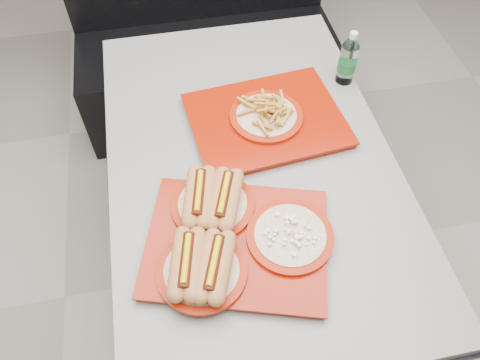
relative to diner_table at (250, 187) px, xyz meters
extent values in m
plane|color=#9C978B|center=(0.00, 0.00, -0.58)|extent=(6.00, 6.00, 0.00)
cylinder|color=black|center=(0.00, 0.00, -0.56)|extent=(0.52, 0.52, 0.05)
cylinder|color=black|center=(0.00, 0.00, -0.20)|extent=(0.11, 0.11, 0.66)
cube|color=black|center=(0.00, 0.00, 0.12)|extent=(0.92, 1.42, 0.01)
cube|color=gray|center=(0.00, 0.00, 0.15)|extent=(0.90, 1.40, 0.04)
cube|color=black|center=(0.00, 1.02, -0.36)|extent=(1.30, 0.55, 0.45)
cube|color=#891403|center=(-0.11, -0.31, 0.17)|extent=(0.57, 0.50, 0.02)
cube|color=#891403|center=(-0.11, -0.31, 0.19)|extent=(0.58, 0.51, 0.01)
cylinder|color=#961A05|center=(-0.21, -0.38, 0.20)|extent=(0.24, 0.24, 0.01)
cylinder|color=beige|center=(-0.21, -0.38, 0.21)|extent=(0.20, 0.20, 0.01)
cylinder|color=#961A05|center=(-0.15, -0.18, 0.20)|extent=(0.24, 0.24, 0.01)
cylinder|color=beige|center=(-0.15, -0.18, 0.21)|extent=(0.20, 0.20, 0.01)
cylinder|color=#961A05|center=(0.04, -0.32, 0.20)|extent=(0.24, 0.24, 0.01)
cylinder|color=beige|center=(0.04, -0.32, 0.21)|extent=(0.20, 0.20, 0.01)
cube|color=#891403|center=(0.08, 0.13, 0.17)|extent=(0.52, 0.43, 0.02)
cube|color=#891403|center=(0.08, 0.13, 0.19)|extent=(0.54, 0.44, 0.01)
cylinder|color=#961A05|center=(0.08, 0.13, 0.20)|extent=(0.24, 0.24, 0.01)
cylinder|color=beige|center=(0.08, 0.13, 0.21)|extent=(0.20, 0.20, 0.01)
cylinder|color=silver|center=(0.41, 0.29, 0.24)|extent=(0.06, 0.06, 0.15)
cylinder|color=#19662D|center=(0.41, 0.29, 0.23)|extent=(0.06, 0.06, 0.04)
cone|color=silver|center=(0.41, 0.29, 0.33)|extent=(0.06, 0.06, 0.03)
cylinder|color=silver|center=(0.41, 0.29, 0.36)|extent=(0.03, 0.03, 0.02)
camera|label=1|loc=(-0.22, -0.93, 1.31)|focal=35.00mm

